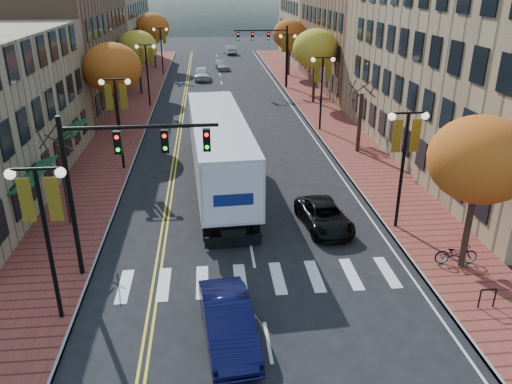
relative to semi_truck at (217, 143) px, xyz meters
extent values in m
plane|color=black|center=(1.31, -13.12, -2.62)|extent=(200.00, 200.00, 0.00)
cube|color=brown|center=(-7.69, 19.38, -2.55)|extent=(4.00, 85.00, 0.15)
cube|color=brown|center=(10.31, 19.38, -2.55)|extent=(4.00, 85.00, 0.15)
cube|color=brown|center=(-15.69, 22.88, 2.88)|extent=(12.00, 24.00, 11.00)
cube|color=#9E8966|center=(-15.69, 47.88, 2.13)|extent=(12.00, 26.00, 9.50)
cube|color=brown|center=(19.81, 28.88, 2.38)|extent=(15.00, 24.00, 10.00)
cube|color=#9E8966|center=(19.81, 50.88, 2.88)|extent=(15.00, 20.00, 11.00)
cylinder|color=#382619|center=(-7.69, -5.12, -0.37)|extent=(0.28, 0.28, 4.20)
cylinder|color=#382619|center=(-7.69, 10.88, -0.02)|extent=(0.28, 0.28, 4.90)
ellipsoid|color=orange|center=(-7.69, 10.88, 2.84)|extent=(4.48, 4.48, 3.81)
cylinder|color=#382619|center=(-7.69, 26.88, -0.20)|extent=(0.28, 0.28, 4.55)
ellipsoid|color=gold|center=(-7.69, 26.88, 2.45)|extent=(4.16, 4.16, 3.54)
cylinder|color=#382619|center=(-7.69, 44.88, 0.05)|extent=(0.28, 0.28, 5.04)
ellipsoid|color=orange|center=(-7.69, 44.88, 2.99)|extent=(4.61, 4.61, 3.92)
cylinder|color=#382619|center=(10.31, -11.12, -0.20)|extent=(0.28, 0.28, 4.55)
ellipsoid|color=orange|center=(10.31, -11.12, 2.45)|extent=(4.16, 4.16, 3.54)
cylinder|color=#382619|center=(10.31, 4.88, -0.37)|extent=(0.28, 0.28, 4.20)
cylinder|color=#382619|center=(10.31, 20.88, -0.02)|extent=(0.28, 0.28, 4.90)
ellipsoid|color=gold|center=(10.31, 20.88, 2.84)|extent=(4.48, 4.48, 3.81)
cylinder|color=#382619|center=(10.31, 36.88, -0.09)|extent=(0.28, 0.28, 4.76)
ellipsoid|color=orange|center=(10.31, 36.88, 2.68)|extent=(4.35, 4.35, 3.70)
cylinder|color=black|center=(-6.19, -13.12, 0.38)|extent=(0.16, 0.16, 6.00)
cylinder|color=black|center=(-6.19, -13.12, 3.38)|extent=(1.60, 0.10, 0.10)
sphere|color=#FFF2CC|center=(-6.99, -13.12, 3.23)|extent=(0.36, 0.36, 0.36)
sphere|color=#FFF2CC|center=(-5.39, -13.12, 3.23)|extent=(0.36, 0.36, 0.36)
cube|color=gold|center=(-6.64, -13.12, 2.28)|extent=(0.45, 0.03, 1.60)
cube|color=gold|center=(-5.74, -13.12, 2.28)|extent=(0.45, 0.03, 1.60)
cylinder|color=black|center=(-6.19, 2.88, 0.38)|extent=(0.16, 0.16, 6.00)
cylinder|color=black|center=(-6.19, 2.88, 3.38)|extent=(1.60, 0.10, 0.10)
sphere|color=#FFF2CC|center=(-6.99, 2.88, 3.23)|extent=(0.36, 0.36, 0.36)
sphere|color=#FFF2CC|center=(-5.39, 2.88, 3.23)|extent=(0.36, 0.36, 0.36)
cube|color=gold|center=(-6.64, 2.88, 2.28)|extent=(0.45, 0.03, 1.60)
cube|color=gold|center=(-5.74, 2.88, 2.28)|extent=(0.45, 0.03, 1.60)
cylinder|color=black|center=(-6.19, 20.88, 0.38)|extent=(0.16, 0.16, 6.00)
cylinder|color=black|center=(-6.19, 20.88, 3.38)|extent=(1.60, 0.10, 0.10)
sphere|color=#FFF2CC|center=(-6.99, 20.88, 3.23)|extent=(0.36, 0.36, 0.36)
sphere|color=#FFF2CC|center=(-5.39, 20.88, 3.23)|extent=(0.36, 0.36, 0.36)
cube|color=gold|center=(-6.64, 20.88, 2.28)|extent=(0.45, 0.03, 1.60)
cube|color=gold|center=(-5.74, 20.88, 2.28)|extent=(0.45, 0.03, 1.60)
cylinder|color=black|center=(-6.19, 38.88, 0.38)|extent=(0.16, 0.16, 6.00)
cylinder|color=black|center=(-6.19, 38.88, 3.38)|extent=(1.60, 0.10, 0.10)
sphere|color=#FFF2CC|center=(-6.99, 38.88, 3.23)|extent=(0.36, 0.36, 0.36)
sphere|color=#FFF2CC|center=(-5.39, 38.88, 3.23)|extent=(0.36, 0.36, 0.36)
cube|color=gold|center=(-6.64, 38.88, 2.28)|extent=(0.45, 0.03, 1.60)
cube|color=gold|center=(-5.74, 38.88, 2.28)|extent=(0.45, 0.03, 1.60)
cylinder|color=black|center=(8.81, -7.12, 0.38)|extent=(0.16, 0.16, 6.00)
cylinder|color=black|center=(8.81, -7.12, 3.38)|extent=(1.60, 0.10, 0.10)
sphere|color=#FFF2CC|center=(8.01, -7.12, 3.23)|extent=(0.36, 0.36, 0.36)
sphere|color=#FFF2CC|center=(9.61, -7.12, 3.23)|extent=(0.36, 0.36, 0.36)
cube|color=gold|center=(8.36, -7.12, 2.28)|extent=(0.45, 0.03, 1.60)
cube|color=gold|center=(9.26, -7.12, 2.28)|extent=(0.45, 0.03, 1.60)
cylinder|color=black|center=(8.81, 10.88, 0.38)|extent=(0.16, 0.16, 6.00)
cylinder|color=black|center=(8.81, 10.88, 3.38)|extent=(1.60, 0.10, 0.10)
sphere|color=#FFF2CC|center=(8.01, 10.88, 3.23)|extent=(0.36, 0.36, 0.36)
sphere|color=#FFF2CC|center=(9.61, 10.88, 3.23)|extent=(0.36, 0.36, 0.36)
cube|color=gold|center=(8.36, 10.88, 2.28)|extent=(0.45, 0.03, 1.60)
cube|color=gold|center=(9.26, 10.88, 2.28)|extent=(0.45, 0.03, 1.60)
cylinder|color=black|center=(8.81, 28.88, 0.38)|extent=(0.16, 0.16, 6.00)
cylinder|color=black|center=(8.81, 28.88, 3.38)|extent=(1.60, 0.10, 0.10)
sphere|color=#FFF2CC|center=(8.01, 28.88, 3.23)|extent=(0.36, 0.36, 0.36)
sphere|color=#FFF2CC|center=(9.61, 28.88, 3.23)|extent=(0.36, 0.36, 0.36)
cube|color=gold|center=(8.36, 28.88, 2.28)|extent=(0.45, 0.03, 1.60)
cube|color=gold|center=(9.26, 28.88, 2.28)|extent=(0.45, 0.03, 1.60)
cylinder|color=black|center=(-6.09, -10.12, 0.88)|extent=(0.20, 0.20, 7.00)
cylinder|color=black|center=(-3.09, -10.12, 3.88)|extent=(6.00, 0.14, 0.14)
cube|color=black|center=(-3.99, -10.12, 3.28)|extent=(0.30, 0.25, 0.90)
sphere|color=#FF0C0C|center=(-3.99, -10.26, 3.53)|extent=(0.16, 0.16, 0.16)
cube|color=black|center=(-2.19, -10.12, 3.28)|extent=(0.30, 0.25, 0.90)
sphere|color=#FF0C0C|center=(-2.19, -10.26, 3.53)|extent=(0.16, 0.16, 0.16)
cube|color=black|center=(-0.57, -10.12, 3.28)|extent=(0.30, 0.25, 0.90)
sphere|color=#FF0C0C|center=(-0.57, -10.26, 3.53)|extent=(0.16, 0.16, 0.16)
cylinder|color=black|center=(8.71, 28.88, 0.88)|extent=(0.20, 0.20, 7.00)
cylinder|color=black|center=(5.71, 28.88, 3.88)|extent=(6.00, 0.14, 0.14)
cube|color=black|center=(6.61, 28.88, 3.28)|extent=(0.30, 0.25, 0.90)
sphere|color=#FF0C0C|center=(6.61, 28.74, 3.53)|extent=(0.16, 0.16, 0.16)
cube|color=black|center=(4.81, 28.88, 3.28)|extent=(0.30, 0.25, 0.90)
sphere|color=#FF0C0C|center=(4.81, 28.74, 3.53)|extent=(0.16, 0.16, 0.16)
cube|color=black|center=(3.19, 28.88, 3.28)|extent=(0.30, 0.25, 0.90)
sphere|color=#FF0C0C|center=(3.19, 28.74, 3.53)|extent=(0.16, 0.16, 0.16)
cube|color=black|center=(0.08, -1.43, -1.67)|extent=(1.94, 14.63, 0.39)
cube|color=silver|center=(0.08, -1.43, 0.29)|extent=(3.73, 14.73, 3.14)
cube|color=black|center=(-0.42, 7.53, -0.77)|extent=(2.99, 3.52, 2.81)
cylinder|color=black|center=(-0.77, -7.33, -2.06)|extent=(0.46, 1.14, 1.12)
cylinder|color=black|center=(1.59, -7.19, -2.06)|extent=(0.46, 1.14, 1.12)
cylinder|color=black|center=(-0.84, -5.98, -2.06)|extent=(0.46, 1.14, 1.12)
cylinder|color=black|center=(1.51, -5.85, -2.06)|extent=(0.46, 1.14, 1.12)
cylinder|color=black|center=(-1.53, 6.12, -2.06)|extent=(0.46, 1.14, 1.12)
cylinder|color=black|center=(0.83, 6.25, -2.06)|extent=(0.46, 1.14, 1.12)
cylinder|color=black|center=(-1.66, 8.58, -2.06)|extent=(0.46, 1.14, 1.12)
cylinder|color=black|center=(0.69, 8.71, -2.06)|extent=(0.46, 1.14, 1.12)
imported|color=#0D0E35|center=(-0.06, -14.87, -1.85)|extent=(2.10, 4.84, 1.55)
imported|color=black|center=(5.20, -6.63, -2.00)|extent=(2.58, 4.72, 1.25)
imported|color=silver|center=(-1.08, 35.22, -1.83)|extent=(1.96, 4.71, 1.59)
imported|color=#A5A4AC|center=(1.82, 42.79, -2.02)|extent=(2.02, 4.29, 1.21)
imported|color=#B4B5BD|center=(3.67, 58.86, -1.87)|extent=(2.15, 4.73, 1.50)
imported|color=gray|center=(10.12, -10.91, -1.98)|extent=(1.90, 0.76, 0.98)
camera|label=1|loc=(-0.48, -29.00, 9.06)|focal=35.00mm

